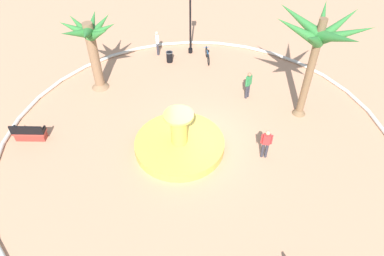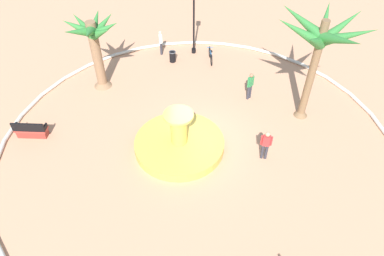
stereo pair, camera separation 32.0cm
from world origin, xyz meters
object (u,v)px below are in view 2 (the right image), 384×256
(lamppost, at_px, (194,16))
(person_cyclist_helmet, at_px, (161,41))
(palm_tree_near_fountain, at_px, (321,41))
(palm_tree_by_curb, at_px, (94,39))
(trash_bin, at_px, (172,56))
(person_pedestrian_stroll, at_px, (250,85))
(person_cyclist_photo, at_px, (266,144))
(bicycle_red_frame, at_px, (211,56))
(bench_east, at_px, (32,131))
(fountain, at_px, (179,143))

(lamppost, xyz_separation_m, person_cyclist_helmet, (2.17, 0.14, -1.70))
(palm_tree_near_fountain, distance_m, palm_tree_by_curb, 11.60)
(trash_bin, xyz_separation_m, person_pedestrian_stroll, (-4.46, 3.90, 0.55))
(palm_tree_by_curb, distance_m, person_pedestrian_stroll, 8.87)
(palm_tree_by_curb, relative_size, lamppost, 0.97)
(person_cyclist_photo, bearing_deg, lamppost, -71.50)
(palm_tree_by_curb, relative_size, trash_bin, 5.95)
(bicycle_red_frame, height_order, person_cyclist_photo, person_cyclist_photo)
(trash_bin, relative_size, person_cyclist_photo, 0.44)
(palm_tree_by_curb, xyz_separation_m, trash_bin, (-4.05, -2.64, -2.67))
(palm_tree_by_curb, height_order, trash_bin, palm_tree_by_curb)
(lamppost, relative_size, bicycle_red_frame, 2.61)
(palm_tree_near_fountain, relative_size, person_cyclist_helmet, 3.47)
(trash_bin, height_order, bicycle_red_frame, bicycle_red_frame)
(palm_tree_near_fountain, xyz_separation_m, person_cyclist_helmet, (7.90, -6.36, -3.56))
(bicycle_red_frame, distance_m, person_cyclist_photo, 8.84)
(bench_east, relative_size, trash_bin, 2.22)
(person_cyclist_photo, bearing_deg, palm_tree_near_fountain, -129.19)
(trash_bin, relative_size, bicycle_red_frame, 0.42)
(palm_tree_by_curb, bearing_deg, fountain, 132.01)
(bicycle_red_frame, distance_m, person_pedestrian_stroll, 4.47)
(palm_tree_near_fountain, height_order, trash_bin, palm_tree_near_fountain)
(lamppost, distance_m, person_pedestrian_stroll, 6.11)
(trash_bin, bearing_deg, person_cyclist_photo, 118.37)
(person_pedestrian_stroll, bearing_deg, bench_east, 15.00)
(bench_east, height_order, person_pedestrian_stroll, person_pedestrian_stroll)
(palm_tree_near_fountain, distance_m, lamppost, 8.87)
(bench_east, xyz_separation_m, person_cyclist_helmet, (-6.05, -7.88, 0.58))
(bicycle_red_frame, bearing_deg, palm_tree_near_fountain, 130.42)
(palm_tree_by_curb, xyz_separation_m, person_pedestrian_stroll, (-8.52, 1.26, -2.12))
(bench_east, height_order, person_cyclist_photo, person_cyclist_photo)
(palm_tree_near_fountain, bearing_deg, bench_east, 6.22)
(trash_bin, bearing_deg, palm_tree_near_fountain, 142.77)
(trash_bin, bearing_deg, person_pedestrian_stroll, 138.87)
(bicycle_red_frame, relative_size, person_cyclist_photo, 1.03)
(person_cyclist_helmet, bearing_deg, person_cyclist_photo, 119.63)
(bicycle_red_frame, relative_size, person_pedestrian_stroll, 1.03)
(fountain, bearing_deg, palm_tree_by_curb, -47.99)
(lamppost, distance_m, person_cyclist_helmet, 2.76)
(bicycle_red_frame, xyz_separation_m, person_cyclist_photo, (-2.13, 8.56, 0.55))
(lamppost, distance_m, trash_bin, 2.85)
(bench_east, distance_m, trash_bin, 9.74)
(trash_bin, bearing_deg, lamppost, -141.55)
(fountain, relative_size, person_cyclist_photo, 2.61)
(palm_tree_near_fountain, xyz_separation_m, palm_tree_by_curb, (11.17, -2.77, -1.43))
(bicycle_red_frame, bearing_deg, person_pedestrian_stroll, 116.85)
(person_cyclist_photo, relative_size, person_pedestrian_stroll, 1.00)
(fountain, bearing_deg, bench_east, -6.64)
(palm_tree_near_fountain, relative_size, person_cyclist_photo, 3.43)
(bench_east, height_order, trash_bin, bench_east)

